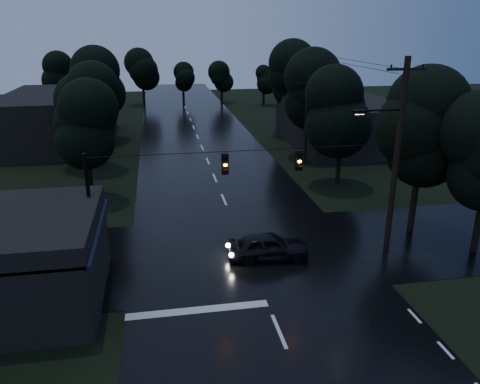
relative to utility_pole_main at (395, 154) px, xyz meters
name	(u,v)px	position (x,y,z in m)	size (l,w,h in m)	color
main_road	(208,161)	(-7.41, 19.00, -5.26)	(12.00, 120.00, 0.02)	black
cross_street	(246,252)	(-7.41, 1.00, -5.26)	(60.00, 9.00, 0.02)	black
building_far_right	(342,123)	(6.59, 23.00, -3.06)	(10.00, 14.00, 4.40)	black
building_far_left	(60,118)	(-21.41, 29.00, -2.76)	(10.00, 16.00, 5.00)	black
utility_pole_main	(395,154)	(0.00, 0.00, 0.00)	(3.50, 0.30, 10.00)	black
utility_pole_far	(306,119)	(0.89, 17.00, -1.38)	(2.00, 0.30, 7.50)	black
anchor_pole_left	(91,216)	(-14.91, 0.00, -2.26)	(0.18, 0.18, 6.00)	black
span_signals	(262,161)	(-6.85, -0.01, -0.01)	(15.00, 0.37, 1.12)	black
tree_corner_near	(423,130)	(2.59, 2.00, 0.74)	(4.48, 4.48, 9.44)	black
tree_left_a	(84,124)	(-16.41, 11.00, -0.02)	(3.92, 3.92, 8.26)	black
tree_left_b	(89,100)	(-17.01, 19.00, 0.36)	(4.20, 4.20, 8.85)	black
tree_left_c	(95,82)	(-17.61, 29.00, 0.74)	(4.48, 4.48, 9.44)	black
tree_right_a	(342,110)	(1.59, 11.00, 0.36)	(4.20, 4.20, 8.85)	black
tree_right_b	(315,90)	(2.19, 19.00, 0.74)	(4.48, 4.48, 9.44)	black
tree_right_c	(290,75)	(2.79, 29.00, 1.11)	(4.76, 4.76, 10.03)	black
car	(269,246)	(-6.39, 0.07, -4.56)	(1.65, 4.10, 1.40)	black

